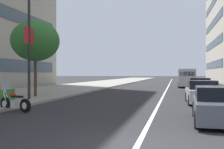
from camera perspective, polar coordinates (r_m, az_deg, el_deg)
sidewalk_right_plaza at (r=38.99m, az=-6.63°, el=-2.41°), size 160.00×9.60×0.15m
lane_centre_stripe at (r=41.83m, az=11.29°, el=-2.33°), size 110.00×0.16×0.01m
motorcycle_by_sign_pole at (r=14.64m, az=-19.09°, el=-5.31°), size 0.95×2.08×1.49m
car_approaching_light at (r=11.44m, az=20.85°, el=-5.92°), size 4.30×2.02×1.36m
car_mid_block_traffic at (r=18.32m, az=17.71°, el=-3.55°), size 4.29×1.89×1.42m
car_following_behind at (r=26.22m, az=17.24°, el=-2.37°), size 4.31×1.85×1.46m
delivery_van_ahead at (r=38.77m, az=14.80°, el=-0.60°), size 5.45×2.23×2.44m
street_lamp_with_banners at (r=19.76m, az=-15.60°, el=10.60°), size 1.26×2.40×9.01m
street_tree_far_plaza at (r=22.26m, az=-15.21°, el=6.56°), size 3.64×3.64×5.72m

